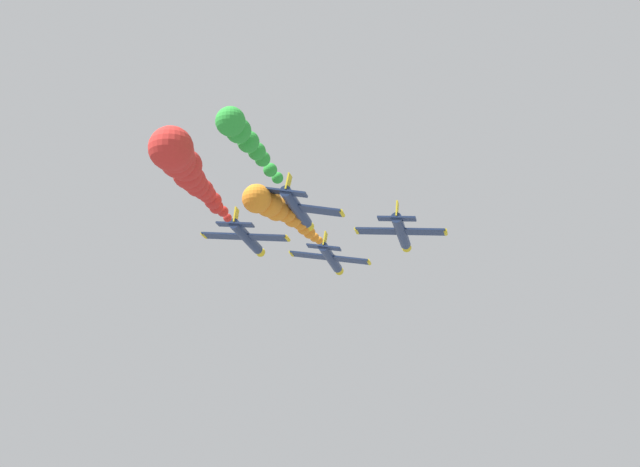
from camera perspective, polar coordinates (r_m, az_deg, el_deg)
name	(u,v)px	position (r m, az deg, el deg)	size (l,w,h in m)	color
airplane_lead	(331,258)	(94.68, 0.76, -1.72)	(9.48, 10.35, 2.85)	navy
smoke_trail_lead	(277,209)	(78.15, -3.00, 1.69)	(4.52, 16.66, 2.81)	orange
airplane_left_inner	(247,237)	(87.14, -5.12, -0.26)	(9.55, 10.35, 2.53)	navy
smoke_trail_left_inner	(184,166)	(67.29, -9.46, 4.67)	(4.26, 21.49, 3.82)	red
airplane_right_inner	(401,232)	(85.34, 5.68, 0.11)	(9.56, 10.35, 2.44)	navy
airplane_left_outer	(297,208)	(78.54, -1.61, 1.78)	(9.44, 10.35, 2.97)	navy
smoke_trail_left_outer	(245,139)	(62.26, -5.23, 6.60)	(2.20, 15.84, 3.04)	green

